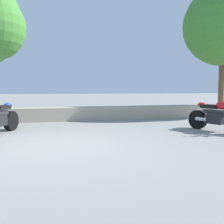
{
  "coord_description": "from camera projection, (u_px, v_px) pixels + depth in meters",
  "views": [
    {
      "loc": [
        -0.21,
        -6.01,
        1.33
      ],
      "look_at": [
        1.63,
        1.2,
        0.65
      ],
      "focal_mm": 41.11,
      "sensor_mm": 36.0,
      "label": 1
    }
  ],
  "objects": [
    {
      "name": "motorcycle_red_centre",
      "position": [
        218.0,
        116.0,
        7.86
      ],
      "size": [
        0.99,
        1.98,
        1.18
      ],
      "color": "black",
      "rests_on": "ground"
    },
    {
      "name": "ground_plane",
      "position": [
        57.0,
        146.0,
        5.98
      ],
      "size": [
        120.0,
        120.0,
        0.0
      ],
      "primitive_type": "plane",
      "color": "gray"
    },
    {
      "name": "stone_wall",
      "position": [
        52.0,
        114.0,
        10.58
      ],
      "size": [
        36.0,
        0.8,
        0.55
      ],
      "primitive_type": "cube",
      "color": "#A89E89",
      "rests_on": "ground"
    }
  ]
}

